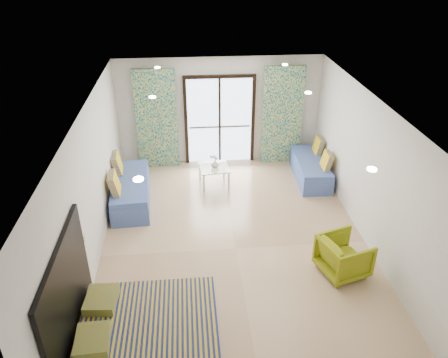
{
  "coord_description": "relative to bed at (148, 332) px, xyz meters",
  "views": [
    {
      "loc": [
        -0.8,
        -6.5,
        5.12
      ],
      "look_at": [
        -0.16,
        0.65,
        1.15
      ],
      "focal_mm": 35.0,
      "sensor_mm": 36.0,
      "label": 1
    }
  ],
  "objects": [
    {
      "name": "floor",
      "position": [
        1.48,
        2.11,
        -0.28
      ],
      "size": [
        5.0,
        7.5,
        0.01
      ],
      "primitive_type": null,
      "color": "tan",
      "rests_on": "ground"
    },
    {
      "name": "ceiling",
      "position": [
        1.48,
        2.11,
        2.42
      ],
      "size": [
        5.0,
        7.5,
        0.01
      ],
      "primitive_type": null,
      "color": "silver",
      "rests_on": "ground"
    },
    {
      "name": "wall_back",
      "position": [
        1.48,
        5.86,
        1.07
      ],
      "size": [
        5.0,
        0.01,
        2.7
      ],
      "primitive_type": null,
      "color": "silver",
      "rests_on": "ground"
    },
    {
      "name": "wall_left",
      "position": [
        -1.02,
        2.11,
        1.07
      ],
      "size": [
        0.01,
        7.5,
        2.7
      ],
      "primitive_type": null,
      "color": "silver",
      "rests_on": "ground"
    },
    {
      "name": "wall_right",
      "position": [
        3.98,
        2.11,
        1.07
      ],
      "size": [
        0.01,
        7.5,
        2.7
      ],
      "primitive_type": null,
      "color": "silver",
      "rests_on": "ground"
    },
    {
      "name": "balcony_door",
      "position": [
        1.48,
        5.83,
        0.98
      ],
      "size": [
        1.76,
        0.08,
        2.28
      ],
      "color": "black",
      "rests_on": "floor"
    },
    {
      "name": "balcony_rail",
      "position": [
        1.48,
        5.84,
        0.67
      ],
      "size": [
        1.52,
        0.03,
        0.04
      ],
      "primitive_type": "cube",
      "color": "#595451",
      "rests_on": "balcony_door"
    },
    {
      "name": "curtain_left",
      "position": [
        -0.07,
        5.68,
        0.97
      ],
      "size": [
        1.0,
        0.1,
        2.5
      ],
      "primitive_type": "cube",
      "color": "beige",
      "rests_on": "floor"
    },
    {
      "name": "curtain_right",
      "position": [
        3.03,
        5.68,
        0.97
      ],
      "size": [
        1.0,
        0.1,
        2.5
      ],
      "primitive_type": "cube",
      "color": "beige",
      "rests_on": "floor"
    },
    {
      "name": "downlight_a",
      "position": [
        0.08,
        0.11,
        2.39
      ],
      "size": [
        0.12,
        0.12,
        0.02
      ],
      "primitive_type": "cylinder",
      "color": "#FFE0B2",
      "rests_on": "ceiling"
    },
    {
      "name": "downlight_b",
      "position": [
        2.88,
        0.11,
        2.39
      ],
      "size": [
        0.12,
        0.12,
        0.02
      ],
      "primitive_type": "cylinder",
      "color": "#FFE0B2",
      "rests_on": "ceiling"
    },
    {
      "name": "downlight_c",
      "position": [
        0.08,
        3.11,
        2.39
      ],
      "size": [
        0.12,
        0.12,
        0.02
      ],
      "primitive_type": "cylinder",
      "color": "#FFE0B2",
      "rests_on": "ceiling"
    },
    {
      "name": "downlight_d",
      "position": [
        2.88,
        3.11,
        2.39
      ],
      "size": [
        0.12,
        0.12,
        0.02
      ],
      "primitive_type": "cylinder",
      "color": "#FFE0B2",
      "rests_on": "ceiling"
    },
    {
      "name": "downlight_e",
      "position": [
        0.08,
        5.11,
        2.39
      ],
      "size": [
        0.12,
        0.12,
        0.02
      ],
      "primitive_type": "cylinder",
      "color": "#FFE0B2",
      "rests_on": "ceiling"
    },
    {
      "name": "downlight_f",
      "position": [
        2.88,
        5.11,
        2.39
      ],
      "size": [
        0.12,
        0.12,
        0.02
      ],
      "primitive_type": "cylinder",
      "color": "#FFE0B2",
      "rests_on": "ceiling"
    },
    {
      "name": "headboard",
      "position": [
        -0.98,
        0.0,
        0.77
      ],
      "size": [
        0.06,
        2.1,
        1.5
      ],
      "primitive_type": "cube",
      "color": "black",
      "rests_on": "floor"
    },
    {
      "name": "switch_plate",
      "position": [
        -0.99,
        1.25,
        0.77
      ],
      "size": [
        0.02,
        0.1,
        0.1
      ],
      "primitive_type": "cube",
      "color": "silver",
      "rests_on": "wall_left"
    },
    {
      "name": "bed",
      "position": [
        0.0,
        0.0,
        0.0
      ],
      "size": [
        1.91,
        1.56,
        0.66
      ],
      "color": "silver",
      "rests_on": "floor"
    },
    {
      "name": "daybed_left",
      "position": [
        -0.64,
        3.96,
        0.03
      ],
      "size": [
        0.9,
        2.03,
        0.98
      ],
      "rotation": [
        0.0,
        0.0,
        0.07
      ],
      "color": "#435CA1",
      "rests_on": "floor"
    },
    {
      "name": "daybed_right",
      "position": [
        3.59,
        4.69,
        -0.0
      ],
      "size": [
        0.77,
        1.8,
        0.88
      ],
      "rotation": [
        0.0,
        0.0,
        -0.05
      ],
      "color": "#435CA1",
      "rests_on": "floor"
    },
    {
      "name": "coffee_table",
      "position": [
        1.24,
        4.62,
        0.12
      ],
      "size": [
        0.74,
        0.74,
        0.77
      ],
      "rotation": [
        0.0,
        0.0,
        0.11
      ],
      "color": "silver",
      "rests_on": "floor"
    },
    {
      "name": "vase",
      "position": [
        1.27,
        4.6,
        0.26
      ],
      "size": [
        0.22,
        0.23,
        0.19
      ],
      "primitive_type": "imported",
      "rotation": [
        0.0,
        0.0,
        -0.14
      ],
      "color": "white",
      "rests_on": "coffee_table"
    },
    {
      "name": "armchair",
      "position": [
        3.24,
        1.3,
        0.11
      ],
      "size": [
        0.89,
        0.92,
        0.77
      ],
      "primitive_type": "imported",
      "rotation": [
        0.0,
        0.0,
        1.88
      ],
      "color": "olive",
      "rests_on": "floor"
    }
  ]
}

